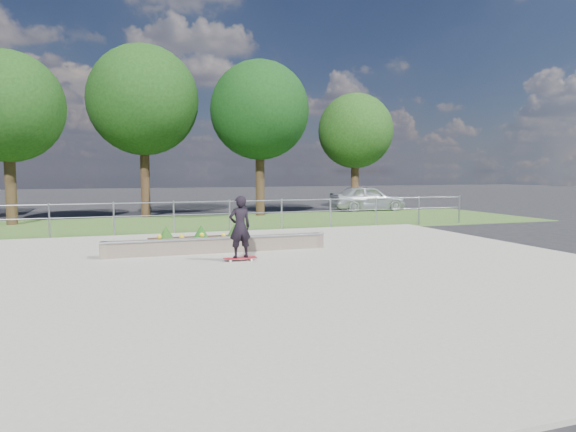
{
  "coord_description": "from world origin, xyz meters",
  "views": [
    {
      "loc": [
        -4.01,
        -10.8,
        2.24
      ],
      "look_at": [
        0.2,
        1.5,
        1.1
      ],
      "focal_mm": 32.0,
      "sensor_mm": 36.0,
      "label": 1
    }
  ],
  "objects_px": {
    "grind_ledge": "(218,245)",
    "planter_bed": "(202,240)",
    "parked_car": "(367,198)",
    "skateboarder": "(240,227)"
  },
  "relations": [
    {
      "from": "planter_bed",
      "to": "grind_ledge",
      "type": "bearing_deg",
      "value": -78.82
    },
    {
      "from": "skateboarder",
      "to": "parked_car",
      "type": "xyz_separation_m",
      "value": [
        10.74,
        13.94,
        -0.16
      ]
    },
    {
      "from": "skateboarder",
      "to": "planter_bed",
      "type": "bearing_deg",
      "value": 100.2
    },
    {
      "from": "planter_bed",
      "to": "parked_car",
      "type": "relative_size",
      "value": 0.71
    },
    {
      "from": "grind_ledge",
      "to": "planter_bed",
      "type": "bearing_deg",
      "value": 101.18
    },
    {
      "from": "skateboarder",
      "to": "parked_car",
      "type": "height_order",
      "value": "skateboarder"
    },
    {
      "from": "grind_ledge",
      "to": "planter_bed",
      "type": "relative_size",
      "value": 2.0
    },
    {
      "from": "planter_bed",
      "to": "skateboarder",
      "type": "relative_size",
      "value": 1.89
    },
    {
      "from": "planter_bed",
      "to": "parked_car",
      "type": "height_order",
      "value": "parked_car"
    },
    {
      "from": "grind_ledge",
      "to": "planter_bed",
      "type": "xyz_separation_m",
      "value": [
        -0.23,
        1.16,
        -0.02
      ]
    }
  ]
}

